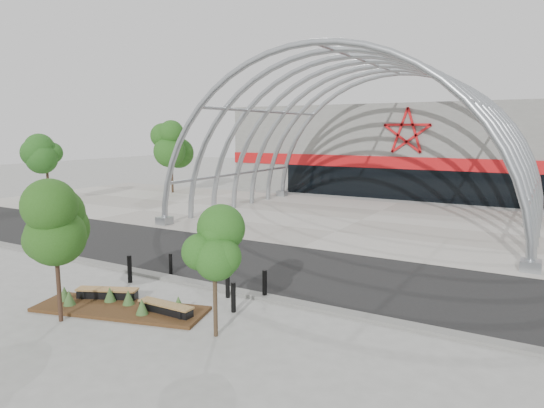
% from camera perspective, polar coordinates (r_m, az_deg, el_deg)
% --- Properties ---
extents(ground, '(140.00, 140.00, 0.00)m').
position_cam_1_polar(ground, '(18.46, -6.34, -9.65)').
color(ground, gray).
rests_on(ground, ground).
extents(road, '(140.00, 7.00, 0.02)m').
position_cam_1_polar(road, '(21.24, -0.68, -7.10)').
color(road, black).
rests_on(road, ground).
extents(forecourt, '(60.00, 17.00, 0.04)m').
position_cam_1_polar(forecourt, '(31.87, 10.44, -1.88)').
color(forecourt, '#9E988D').
rests_on(forecourt, ground).
extents(kerb, '(60.00, 0.50, 0.12)m').
position_cam_1_polar(kerb, '(18.25, -6.81, -9.68)').
color(kerb, slate).
rests_on(kerb, ground).
extents(arena_building, '(34.00, 15.24, 8.00)m').
position_cam_1_polar(arena_building, '(48.67, 17.80, 6.17)').
color(arena_building, slate).
rests_on(arena_building, ground).
extents(vault_canopy, '(20.80, 15.80, 20.36)m').
position_cam_1_polar(vault_canopy, '(31.87, 10.44, -1.88)').
color(vault_canopy, '#969BA0').
rests_on(vault_canopy, ground).
extents(planting_bed, '(5.92, 3.17, 0.60)m').
position_cam_1_polar(planting_bed, '(16.82, -17.60, -11.36)').
color(planting_bed, '#392511').
rests_on(planting_bed, ground).
extents(street_tree_0, '(1.79, 1.79, 4.09)m').
position_cam_1_polar(street_tree_0, '(15.80, -24.21, -2.49)').
color(street_tree_0, black).
rests_on(street_tree_0, ground).
extents(street_tree_1, '(1.53, 1.53, 3.61)m').
position_cam_1_polar(street_tree_1, '(13.52, -6.81, -5.05)').
color(street_tree_1, '#322819').
rests_on(street_tree_1, ground).
extents(bench_0, '(2.10, 1.29, 0.44)m').
position_cam_1_polar(bench_0, '(17.77, -18.79, -10.08)').
color(bench_0, black).
rests_on(bench_0, ground).
extents(bench_1, '(1.98, 0.44, 0.42)m').
position_cam_1_polar(bench_1, '(15.93, -12.39, -12.06)').
color(bench_1, black).
rests_on(bench_1, ground).
extents(bollard_0, '(0.17, 0.17, 1.06)m').
position_cam_1_polar(bollard_0, '(19.47, -16.41, -7.35)').
color(bollard_0, black).
rests_on(bollard_0, ground).
extents(bollard_1, '(0.14, 0.14, 0.87)m').
position_cam_1_polar(bollard_1, '(20.08, -11.84, -6.96)').
color(bollard_1, black).
rests_on(bollard_1, ground).
extents(bollard_2, '(0.15, 0.15, 0.96)m').
position_cam_1_polar(bollard_2, '(17.16, -5.25, -9.38)').
color(bollard_2, black).
rests_on(bollard_2, ground).
extents(bollard_3, '(0.16, 0.16, 0.98)m').
position_cam_1_polar(bollard_3, '(15.84, -4.56, -10.89)').
color(bollard_3, black).
rests_on(bollard_3, ground).
extents(bollard_4, '(0.16, 0.16, 1.00)m').
position_cam_1_polar(bollard_4, '(17.03, -0.87, -9.41)').
color(bollard_4, black).
rests_on(bollard_4, ground).
extents(bg_tree_0, '(3.00, 3.00, 6.45)m').
position_cam_1_polar(bg_tree_0, '(45.71, -11.78, 7.08)').
color(bg_tree_0, black).
rests_on(bg_tree_0, ground).
extents(bg_tree_2, '(2.55, 2.55, 5.38)m').
position_cam_1_polar(bg_tree_2, '(42.08, -25.05, 5.26)').
color(bg_tree_2, black).
rests_on(bg_tree_2, ground).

